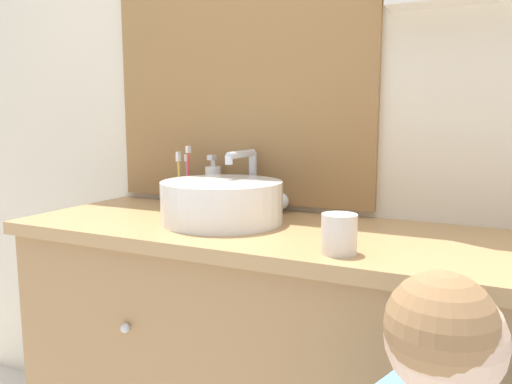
{
  "coord_description": "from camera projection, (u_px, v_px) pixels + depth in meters",
  "views": [
    {
      "loc": [
        0.47,
        -0.82,
        1.12
      ],
      "look_at": [
        -0.07,
        0.3,
        0.94
      ],
      "focal_mm": 35.0,
      "sensor_mm": 36.0,
      "label": 1
    }
  ],
  "objects": [
    {
      "name": "wall_back",
      "position": [
        328.0,
        61.0,
        1.46
      ],
      "size": [
        3.2,
        0.18,
        2.5
      ],
      "color": "beige",
      "rests_on": "ground_plane"
    },
    {
      "name": "vanity_counter",
      "position": [
        287.0,
        381.0,
        1.34
      ],
      "size": [
        1.5,
        0.51,
        0.84
      ],
      "color": "#A37A4C",
      "rests_on": "ground_plane"
    },
    {
      "name": "sink_basin",
      "position": [
        223.0,
        201.0,
        1.37
      ],
      "size": [
        0.33,
        0.38,
        0.19
      ],
      "color": "white",
      "rests_on": "vanity_counter"
    },
    {
      "name": "drinking_cup",
      "position": [
        339.0,
        234.0,
        1.05
      ],
      "size": [
        0.08,
        0.08,
        0.09
      ],
      "primitive_type": "cylinder",
      "color": "silver",
      "rests_on": "vanity_counter"
    },
    {
      "name": "toothbrush_holder",
      "position": [
        183.0,
        194.0,
        1.6
      ],
      "size": [
        0.09,
        0.09,
        0.2
      ],
      "color": "#4C93C6",
      "rests_on": "vanity_counter"
    },
    {
      "name": "soap_dispenser",
      "position": [
        213.0,
        186.0,
        1.58
      ],
      "size": [
        0.05,
        0.05,
        0.17
      ],
      "color": "white",
      "rests_on": "vanity_counter"
    }
  ]
}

